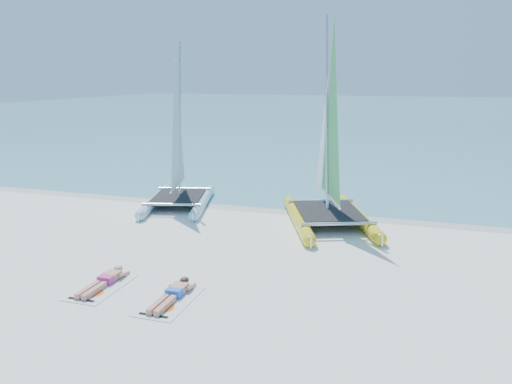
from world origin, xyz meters
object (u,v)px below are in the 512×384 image
catamaran_yellow (327,156)px  sunbather_b (173,294)px  towel_a (100,287)px  sunbather_a (105,280)px  catamaran_blue (177,157)px  towel_b (169,301)px

catamaran_yellow → sunbather_b: (-2.26, -7.61, -2.21)m
towel_a → sunbather_a: (0.00, 0.19, 0.11)m
catamaran_blue → sunbather_b: size_ratio=3.83×
sunbather_a → towel_b: bearing=-11.0°
catamaran_blue → sunbather_a: size_ratio=3.83×
catamaran_blue → sunbather_b: catamaran_blue is taller
catamaran_blue → towel_b: catamaran_blue is taller
catamaran_yellow → towel_a: bearing=-140.5°
sunbather_a → towel_b: sunbather_a is taller
catamaran_blue → towel_a: bearing=-92.7°
catamaran_yellow → sunbather_a: 8.82m
catamaran_yellow → catamaran_blue: bearing=156.4°
catamaran_yellow → towel_a: 9.01m
catamaran_yellow → towel_b: size_ratio=4.00×
catamaran_blue → sunbather_b: bearing=-79.8°
towel_b → towel_a: bearing=174.4°
towel_b → catamaran_yellow: bearing=73.8°
towel_b → sunbather_a: bearing=169.0°
sunbather_a → towel_a: bearing=-90.0°
towel_b → sunbather_b: size_ratio=1.07×
sunbather_b → sunbather_a: bearing=174.4°
catamaran_blue → towel_b: 9.06m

